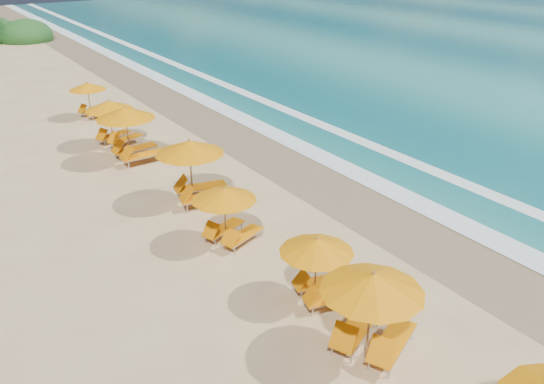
% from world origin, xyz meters
% --- Properties ---
extents(ground, '(160.00, 160.00, 0.00)m').
position_xyz_m(ground, '(0.00, 0.00, 0.00)').
color(ground, tan).
rests_on(ground, ground).
extents(wet_sand, '(4.00, 160.00, 0.01)m').
position_xyz_m(wet_sand, '(4.00, 0.00, 0.01)').
color(wet_sand, '#856B4F').
rests_on(wet_sand, ground).
extents(surf_foam, '(4.00, 160.00, 0.01)m').
position_xyz_m(surf_foam, '(6.70, 0.00, 0.03)').
color(surf_foam, white).
rests_on(surf_foam, ground).
extents(station_2, '(3.25, 3.23, 2.48)m').
position_xyz_m(station_2, '(-1.80, -6.98, 1.39)').
color(station_2, olive).
rests_on(station_2, ground).
extents(station_3, '(2.57, 2.49, 2.07)m').
position_xyz_m(station_3, '(-1.47, -4.61, 1.16)').
color(station_3, olive).
rests_on(station_3, ground).
extents(station_4, '(2.74, 2.69, 2.14)m').
position_xyz_m(station_4, '(-1.99, -0.42, 1.20)').
color(station_4, olive).
rests_on(station_4, ground).
extents(station_5, '(3.19, 3.07, 2.61)m').
position_xyz_m(station_5, '(-1.45, 2.96, 1.46)').
color(station_5, olive).
rests_on(station_5, ground).
extents(station_6, '(2.91, 2.70, 2.65)m').
position_xyz_m(station_6, '(-1.91, 8.41, 1.48)').
color(station_6, olive).
rests_on(station_6, ground).
extents(station_7, '(3.01, 2.95, 2.35)m').
position_xyz_m(station_7, '(-1.87, 10.95, 1.32)').
color(station_7, olive).
rests_on(station_7, ground).
extents(station_8, '(2.61, 2.54, 2.07)m').
position_xyz_m(station_8, '(-1.38, 16.17, 1.16)').
color(station_8, olive).
rests_on(station_8, ground).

